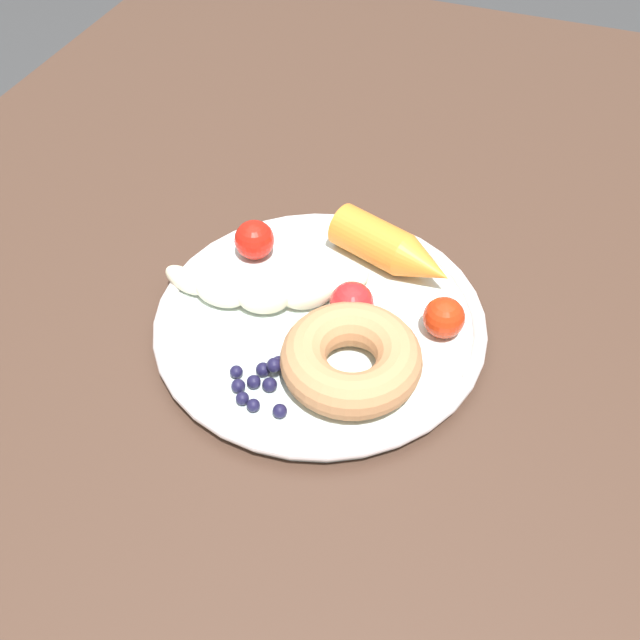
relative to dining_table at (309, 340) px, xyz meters
The scene contains 10 objects.
ground_plane 0.69m from the dining_table, ahead, with size 6.00×6.00×0.00m, color #363739.
dining_table is the anchor object (origin of this frame).
plate 0.11m from the dining_table, 150.19° to the right, with size 0.28×0.28×0.02m.
banana 0.12m from the dining_table, 160.15° to the left, with size 0.09×0.18×0.03m.
carrot_orange 0.14m from the dining_table, 68.04° to the right, with size 0.08×0.12×0.04m.
donut 0.17m from the dining_table, 143.88° to the right, with size 0.11×0.11×0.04m, color tan.
blueberry_pile 0.17m from the dining_table, behind, with size 0.06×0.06×0.02m.
tomato_near 0.18m from the dining_table, 104.77° to the right, with size 0.03×0.03×0.03m, color red.
tomato_mid 0.13m from the dining_table, 87.49° to the left, with size 0.04×0.04×0.04m, color red.
tomato_far 0.14m from the dining_table, 129.31° to the right, with size 0.04×0.04×0.04m, color red.
Camera 1 is at (-0.48, -0.19, 1.25)m, focal length 43.14 mm.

